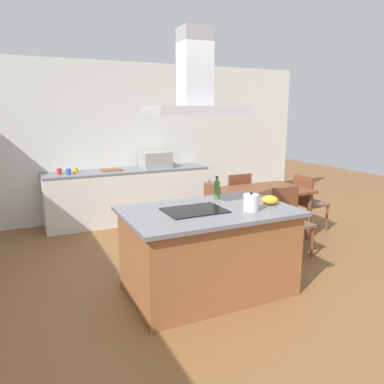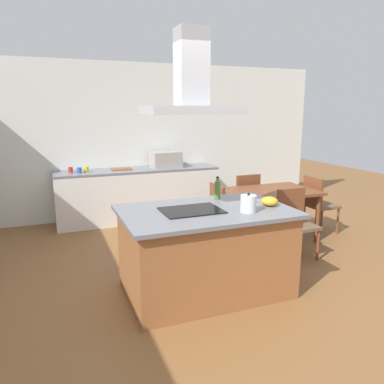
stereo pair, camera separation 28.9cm
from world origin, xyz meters
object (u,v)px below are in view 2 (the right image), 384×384
object	(u,v)px
mixing_bowl	(270,201)
dining_table	(267,196)
coffee_mug_blue	(79,170)
chair_facing_back_wall	(245,197)
chair_at_left_end	(210,213)
chair_facing_island	(295,219)
chair_at_right_end	(318,201)
cutting_board	(121,169)
range_hood	(191,87)
cooktop	(191,210)
countertop_microwave	(166,160)
coffee_mug_yellow	(86,169)
olive_oil_bottle	(217,190)
coffee_mug_red	(70,170)
tea_kettle	(248,204)

from	to	relation	value
mixing_bowl	dining_table	size ratio (longest dim) A/B	0.13
coffee_mug_blue	chair_facing_back_wall	bearing A→B (deg)	-21.97
dining_table	chair_facing_back_wall	distance (m)	0.68
mixing_bowl	chair_at_left_end	xyz separation A→B (m)	(-0.12, 1.27, -0.44)
coffee_mug_blue	chair_facing_island	distance (m)	3.44
chair_at_right_end	cutting_board	bearing A→B (deg)	146.68
dining_table	range_hood	xyz separation A→B (m)	(-1.64, -1.16, 1.43)
mixing_bowl	chair_facing_back_wall	xyz separation A→B (m)	(0.79, 1.93, -0.44)
cooktop	countertop_microwave	xyz separation A→B (m)	(0.64, 2.88, 0.13)
cooktop	mixing_bowl	bearing A→B (deg)	-7.32
cooktop	chair_at_left_end	distance (m)	1.42
chair_facing_island	cooktop	bearing A→B (deg)	-163.32
coffee_mug_yellow	chair_at_right_end	xyz separation A→B (m)	(3.28, -1.73, -0.44)
olive_oil_bottle	chair_at_right_end	world-z (taller)	olive_oil_bottle
coffee_mug_red	chair_facing_back_wall	xyz separation A→B (m)	(2.61, -1.10, -0.44)
mixing_bowl	coffee_mug_blue	xyz separation A→B (m)	(-1.69, 2.93, -0.00)
chair_at_left_end	chair_facing_back_wall	bearing A→B (deg)	36.01
coffee_mug_yellow	cutting_board	distance (m)	0.59
tea_kettle	coffee_mug_red	world-z (taller)	tea_kettle
chair_at_right_end	olive_oil_bottle	bearing A→B (deg)	-159.16
chair_facing_island	coffee_mug_yellow	bearing A→B (deg)	134.60
countertop_microwave	range_hood	world-z (taller)	range_hood
mixing_bowl	range_hood	distance (m)	1.43
countertop_microwave	cooktop	bearing A→B (deg)	-102.48
cutting_board	chair_facing_island	distance (m)	3.05
tea_kettle	range_hood	size ratio (longest dim) A/B	0.23
coffee_mug_yellow	dining_table	size ratio (longest dim) A/B	0.06
coffee_mug_red	range_hood	bearing A→B (deg)	-71.59
coffee_mug_red	chair_facing_back_wall	bearing A→B (deg)	-22.83
countertop_microwave	chair_at_left_end	bearing A→B (deg)	-87.11
chair_at_left_end	countertop_microwave	bearing A→B (deg)	92.89
dining_table	chair_at_left_end	xyz separation A→B (m)	(-0.92, 0.00, -0.16)
chair_facing_island	olive_oil_bottle	bearing A→B (deg)	-173.52
cooktop	chair_facing_island	world-z (taller)	cooktop
chair_at_left_end	chair_at_right_end	world-z (taller)	same
tea_kettle	coffee_mug_blue	bearing A→B (deg)	113.94
coffee_mug_yellow	chair_at_right_end	size ratio (longest dim) A/B	0.10
cutting_board	range_hood	xyz separation A→B (m)	(0.14, -2.93, 1.19)
cooktop	olive_oil_bottle	bearing A→B (deg)	38.17
cooktop	range_hood	size ratio (longest dim) A/B	0.67
coffee_mug_red	chair_at_right_end	bearing A→B (deg)	-26.58
coffee_mug_yellow	chair_at_left_end	size ratio (longest dim) A/B	0.10
chair_facing_island	coffee_mug_red	bearing A→B (deg)	137.07
chair_facing_island	range_hood	xyz separation A→B (m)	(-1.64, -0.49, 1.59)
olive_oil_bottle	chair_facing_back_wall	size ratio (longest dim) A/B	0.29
dining_table	chair_facing_back_wall	bearing A→B (deg)	90.00
chair_at_left_end	dining_table	bearing A→B (deg)	-0.00
coffee_mug_yellow	chair_facing_back_wall	xyz separation A→B (m)	(2.37, -1.07, -0.44)
mixing_bowl	coffee_mug_yellow	bearing A→B (deg)	117.66
tea_kettle	chair_facing_island	bearing A→B (deg)	32.96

